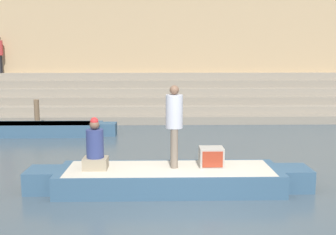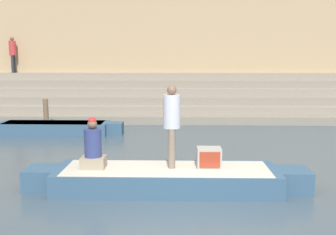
{
  "view_description": "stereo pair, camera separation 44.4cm",
  "coord_description": "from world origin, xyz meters",
  "views": [
    {
      "loc": [
        -0.63,
        -6.55,
        2.8
      ],
      "look_at": [
        -0.41,
        2.66,
        1.37
      ],
      "focal_mm": 42.0,
      "sensor_mm": 36.0,
      "label": 1
    },
    {
      "loc": [
        -0.19,
        -6.55,
        2.8
      ],
      "look_at": [
        -0.41,
        2.66,
        1.37
      ],
      "focal_mm": 42.0,
      "sensor_mm": 36.0,
      "label": 2
    }
  ],
  "objects": [
    {
      "name": "ground_plane",
      "position": [
        0.0,
        0.0,
        0.0
      ],
      "size": [
        120.0,
        120.0,
        0.0
      ],
      "primitive_type": "plane",
      "color": "#3D4C56"
    },
    {
      "name": "person_rowing",
      "position": [
        -1.96,
        1.46,
        0.9
      ],
      "size": [
        0.5,
        0.4,
        1.1
      ],
      "rotation": [
        0.0,
        0.0,
        0.07
      ],
      "color": "gray",
      "rests_on": "rowboat_main"
    },
    {
      "name": "mooring_post",
      "position": [
        -5.3,
        8.41,
        0.59
      ],
      "size": [
        0.2,
        0.2,
        1.18
      ],
      "primitive_type": "cylinder",
      "color": "brown",
      "rests_on": "ground"
    },
    {
      "name": "back_wall",
      "position": [
        0.0,
        13.83,
        4.0
      ],
      "size": [
        34.2,
        1.28,
        8.05
      ],
      "color": "tan",
      "rests_on": "ground"
    },
    {
      "name": "tv_set",
      "position": [
        0.49,
        1.58,
        0.68
      ],
      "size": [
        0.51,
        0.42,
        0.42
      ],
      "rotation": [
        0.0,
        0.0,
        0.04
      ],
      "color": "#9E998E",
      "rests_on": "rowboat_main"
    },
    {
      "name": "ghat_steps",
      "position": [
        0.0,
        11.84,
        0.72
      ],
      "size": [
        36.0,
        3.85,
        2.0
      ],
      "color": "gray",
      "rests_on": "ground"
    },
    {
      "name": "person_standing",
      "position": [
        -0.31,
        1.6,
        1.47
      ],
      "size": [
        0.36,
        0.36,
        1.74
      ],
      "rotation": [
        0.0,
        0.0,
        -0.03
      ],
      "color": "#756656",
      "rests_on": "rowboat_main"
    },
    {
      "name": "rowboat_main",
      "position": [
        -0.42,
        1.46,
        0.25
      ],
      "size": [
        5.98,
        1.48,
        0.47
      ],
      "rotation": [
        0.0,
        0.0,
        -0.03
      ],
      "color": "#33516B",
      "rests_on": "ground"
    },
    {
      "name": "moored_boat_shore",
      "position": [
        -4.68,
        7.38,
        0.23
      ],
      "size": [
        5.03,
        1.07,
        0.44
      ],
      "rotation": [
        0.0,
        0.0,
        -0.0
      ],
      "color": "#33516B",
      "rests_on": "ground"
    }
  ]
}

